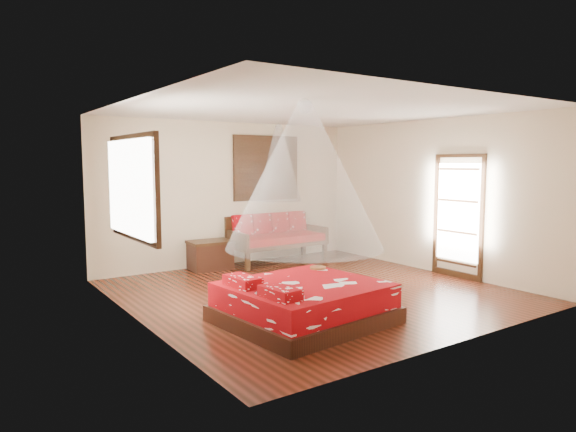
# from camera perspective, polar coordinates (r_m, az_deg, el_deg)

# --- Properties ---
(room) EXTENTS (5.54, 5.54, 2.84)m
(room) POSITION_cam_1_polar(r_m,az_deg,el_deg) (7.91, 2.86, 1.51)
(room) COLOR black
(room) RESTS_ON ground
(bed) EXTENTS (2.08, 1.92, 0.63)m
(bed) POSITION_cam_1_polar(r_m,az_deg,el_deg) (6.57, 1.69, -9.62)
(bed) COLOR black
(bed) RESTS_ON floor
(daybed) EXTENTS (1.95, 0.87, 0.98)m
(daybed) POSITION_cam_1_polar(r_m,az_deg,el_deg) (10.43, -1.43, -2.25)
(daybed) COLOR black
(daybed) RESTS_ON floor
(storage_chest) EXTENTS (0.83, 0.63, 0.55)m
(storage_chest) POSITION_cam_1_polar(r_m,az_deg,el_deg) (9.83, -8.64, -4.28)
(storage_chest) COLOR black
(storage_chest) RESTS_ON floor
(shutter_panel) EXTENTS (1.52, 0.06, 1.32)m
(shutter_panel) POSITION_cam_1_polar(r_m,az_deg,el_deg) (10.60, -2.42, 5.35)
(shutter_panel) COLOR black
(shutter_panel) RESTS_ON wall_back
(window_left) EXTENTS (0.10, 1.74, 1.34)m
(window_left) POSITION_cam_1_polar(r_m,az_deg,el_deg) (6.80, -16.72, 3.06)
(window_left) COLOR black
(window_left) RESTS_ON wall_left
(glazed_door) EXTENTS (0.08, 1.02, 2.16)m
(glazed_door) POSITION_cam_1_polar(r_m,az_deg,el_deg) (9.44, 18.37, -0.08)
(glazed_door) COLOR black
(glazed_door) RESTS_ON floor
(wine_tray) EXTENTS (0.23, 0.23, 0.19)m
(wine_tray) POSITION_cam_1_polar(r_m,az_deg,el_deg) (7.38, 3.34, -5.50)
(wine_tray) COLOR brown
(wine_tray) RESTS_ON bed
(mosquito_net_main) EXTENTS (1.97, 1.97, 1.80)m
(mosquito_net_main) POSITION_cam_1_polar(r_m,az_deg,el_deg) (6.34, 1.84, 4.47)
(mosquito_net_main) COLOR white
(mosquito_net_main) RESTS_ON ceiling
(mosquito_net_daybed) EXTENTS (0.88, 0.88, 1.50)m
(mosquito_net_daybed) POSITION_cam_1_polar(r_m,az_deg,el_deg) (10.21, -1.03, 5.90)
(mosquito_net_daybed) COLOR white
(mosquito_net_daybed) RESTS_ON ceiling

